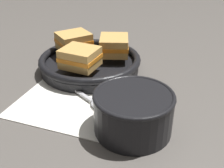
{
  "coord_description": "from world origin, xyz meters",
  "views": [
    {
      "loc": [
        0.27,
        -0.48,
        0.34
      ],
      "look_at": [
        0.03,
        -0.02,
        0.04
      ],
      "focal_mm": 45.0,
      "sensor_mm": 36.0,
      "label": 1
    }
  ],
  "objects_px": {
    "soup_bowl": "(133,110)",
    "skillet": "(90,63)",
    "sandwich_near_right": "(80,58)",
    "spoon": "(93,102)",
    "sandwich_far_left": "(114,45)",
    "sandwich_near_left": "(74,41)"
  },
  "relations": [
    {
      "from": "soup_bowl",
      "to": "sandwich_near_left",
      "type": "distance_m",
      "value": 0.34
    },
    {
      "from": "soup_bowl",
      "to": "skillet",
      "type": "distance_m",
      "value": 0.27
    },
    {
      "from": "soup_bowl",
      "to": "sandwich_near_left",
      "type": "relative_size",
      "value": 1.33
    },
    {
      "from": "spoon",
      "to": "sandwich_far_left",
      "type": "height_order",
      "value": "sandwich_far_left"
    },
    {
      "from": "sandwich_near_right",
      "to": "sandwich_far_left",
      "type": "xyz_separation_m",
      "value": [
        0.04,
        0.11,
        0.0
      ]
    },
    {
      "from": "soup_bowl",
      "to": "sandwich_near_right",
      "type": "xyz_separation_m",
      "value": [
        -0.19,
        0.12,
        0.02
      ]
    },
    {
      "from": "spoon",
      "to": "sandwich_far_left",
      "type": "relative_size",
      "value": 1.49
    },
    {
      "from": "skillet",
      "to": "sandwich_far_left",
      "type": "relative_size",
      "value": 2.46
    },
    {
      "from": "spoon",
      "to": "sandwich_far_left",
      "type": "xyz_separation_m",
      "value": [
        -0.04,
        0.19,
        0.06
      ]
    },
    {
      "from": "sandwich_near_left",
      "to": "sandwich_near_right",
      "type": "distance_m",
      "value": 0.11
    },
    {
      "from": "soup_bowl",
      "to": "spoon",
      "type": "bearing_deg",
      "value": 160.24
    },
    {
      "from": "sandwich_near_left",
      "to": "spoon",
      "type": "bearing_deg",
      "value": -46.25
    },
    {
      "from": "sandwich_near_left",
      "to": "sandwich_near_right",
      "type": "height_order",
      "value": "same"
    },
    {
      "from": "skillet",
      "to": "sandwich_near_right",
      "type": "relative_size",
      "value": 3.04
    },
    {
      "from": "skillet",
      "to": "sandwich_near_right",
      "type": "distance_m",
      "value": 0.08
    },
    {
      "from": "soup_bowl",
      "to": "sandwich_near_right",
      "type": "height_order",
      "value": "sandwich_near_right"
    },
    {
      "from": "spoon",
      "to": "skillet",
      "type": "xyz_separation_m",
      "value": [
        -0.09,
        0.14,
        0.01
      ]
    },
    {
      "from": "sandwich_near_left",
      "to": "sandwich_near_right",
      "type": "xyz_separation_m",
      "value": [
        0.08,
        -0.09,
        0.0
      ]
    },
    {
      "from": "soup_bowl",
      "to": "skillet",
      "type": "height_order",
      "value": "soup_bowl"
    },
    {
      "from": "sandwich_near_right",
      "to": "spoon",
      "type": "bearing_deg",
      "value": -44.03
    },
    {
      "from": "sandwich_near_right",
      "to": "skillet",
      "type": "bearing_deg",
      "value": 101.56
    },
    {
      "from": "spoon",
      "to": "sandwich_near_right",
      "type": "xyz_separation_m",
      "value": [
        -0.08,
        0.08,
        0.06
      ]
    }
  ]
}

